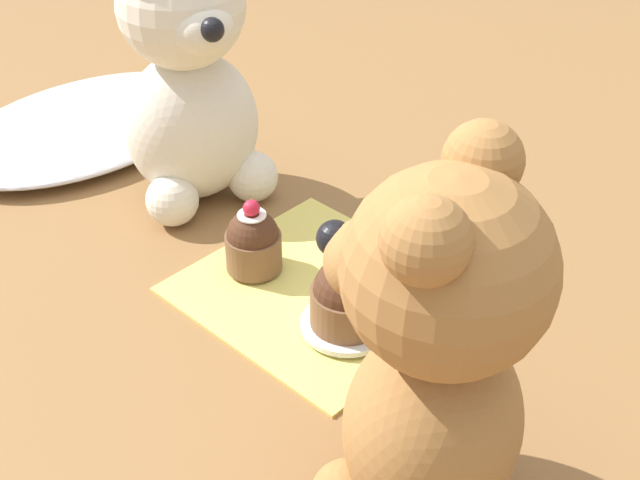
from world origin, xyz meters
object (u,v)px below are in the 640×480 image
object	(u,v)px
teddy_bear_cream	(189,79)
saucer_plate	(347,324)
cupcake_near_cream_bear	(253,242)
teddy_bear_tan	(434,351)
cupcake_near_tan_bear	(347,296)

from	to	relation	value
teddy_bear_cream	saucer_plate	world-z (taller)	teddy_bear_cream
cupcake_near_cream_bear	saucer_plate	distance (m)	0.12
saucer_plate	teddy_bear_tan	bearing A→B (deg)	-121.01
teddy_bear_cream	teddy_bear_tan	world-z (taller)	teddy_bear_cream
cupcake_near_cream_bear	saucer_plate	bearing A→B (deg)	-91.67
teddy_bear_tan	cupcake_near_tan_bear	distance (m)	0.19
cupcake_near_cream_bear	saucer_plate	world-z (taller)	cupcake_near_cream_bear
teddy_bear_tan	cupcake_near_cream_bear	distance (m)	0.29
teddy_bear_tan	cupcake_near_cream_bear	bearing A→B (deg)	-126.01
cupcake_near_cream_bear	cupcake_near_tan_bear	bearing A→B (deg)	-91.67
saucer_plate	cupcake_near_tan_bear	distance (m)	0.03
teddy_bear_cream	cupcake_near_tan_bear	distance (m)	0.27
teddy_bear_tan	teddy_bear_cream	bearing A→B (deg)	-126.41
teddy_bear_tan	saucer_plate	xyz separation A→B (m)	(0.09, 0.15, -0.12)
cupcake_near_cream_bear	teddy_bear_cream	bearing A→B (deg)	69.53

